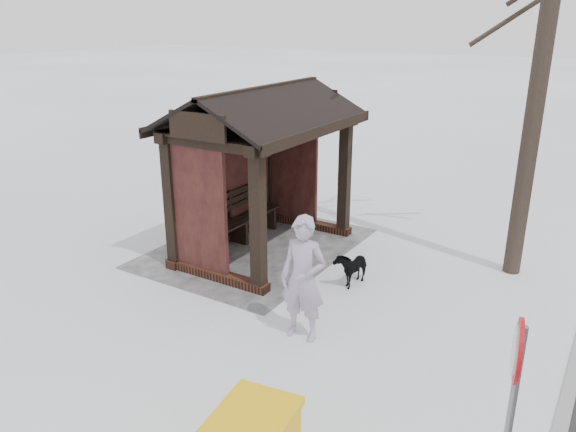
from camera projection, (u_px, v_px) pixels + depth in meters
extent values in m
plane|color=white|center=(265.00, 250.00, 10.75)|extent=(120.00, 120.00, 0.00)
cube|color=gray|center=(257.00, 247.00, 10.84)|extent=(4.20, 3.20, 0.02)
cube|color=#371B14|center=(228.00, 237.00, 11.17)|extent=(3.30, 0.22, 0.16)
cube|color=#371B14|center=(305.00, 223.00, 11.92)|extent=(0.22, 2.10, 0.16)
cube|color=#371B14|center=(216.00, 275.00, 9.52)|extent=(0.22, 2.10, 0.16)
cube|color=black|center=(344.00, 181.00, 11.11)|extent=(0.20, 0.20, 2.30)
cube|color=black|center=(258.00, 226.00, 8.71)|extent=(0.20, 0.20, 2.30)
cube|color=black|center=(269.00, 168.00, 12.01)|extent=(0.20, 0.20, 2.30)
cube|color=black|center=(172.00, 206.00, 9.61)|extent=(0.20, 0.20, 2.30)
cube|color=black|center=(226.00, 181.00, 10.78)|extent=(2.80, 0.08, 2.14)
cube|color=black|center=(292.00, 169.00, 11.69)|extent=(0.08, 1.17, 2.14)
cube|color=black|center=(198.00, 208.00, 9.29)|extent=(0.08, 1.17, 2.14)
cube|color=black|center=(307.00, 133.00, 9.50)|extent=(3.40, 0.20, 0.18)
cube|color=black|center=(223.00, 123.00, 10.40)|extent=(3.40, 0.20, 0.18)
cylinder|color=black|center=(549.00, 13.00, 8.42)|extent=(0.29, 0.29, 8.55)
imported|color=#A899B4|center=(303.00, 279.00, 7.56)|extent=(0.49, 0.69, 1.77)
imported|color=black|center=(351.00, 266.00, 9.32)|extent=(0.74, 0.39, 0.60)
cube|color=#EAB10D|center=(248.00, 423.00, 5.08)|extent=(1.11, 0.84, 0.09)
cylinder|color=#AD0C10|center=(518.00, 351.00, 4.32)|extent=(0.52, 0.13, 0.52)
cylinder|color=white|center=(515.00, 350.00, 4.33)|extent=(0.40, 0.11, 0.40)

